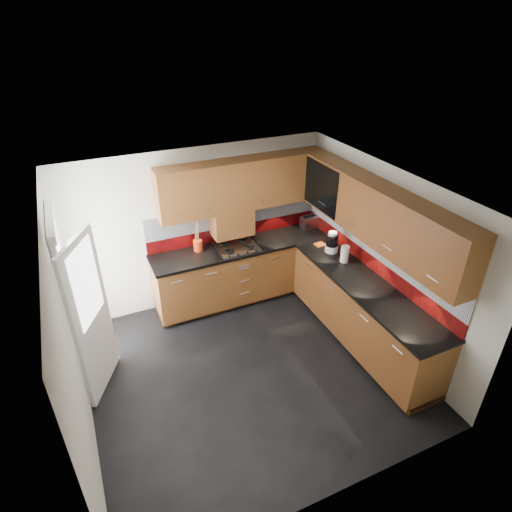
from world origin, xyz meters
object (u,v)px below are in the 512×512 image
utensil_pot (198,244)px  toaster (309,222)px  food_processor (332,243)px  gas_hob (237,247)px

utensil_pot → toaster: bearing=-0.7°
utensil_pot → food_processor: utensil_pot is taller
gas_hob → utensil_pot: 0.57m
gas_hob → food_processor: (1.20, -0.67, 0.13)m
utensil_pot → food_processor: size_ratio=1.53×
utensil_pot → food_processor: 1.93m
utensil_pot → gas_hob: bearing=-15.3°
utensil_pot → toaster: (1.84, -0.02, -0.01)m
gas_hob → toaster: 1.31m
gas_hob → utensil_pot: utensil_pot is taller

